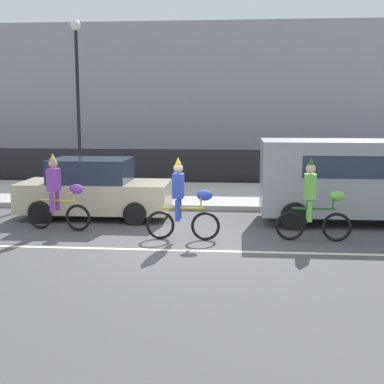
{
  "coord_description": "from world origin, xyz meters",
  "views": [
    {
      "loc": [
        1.37,
        -11.52,
        3.01
      ],
      "look_at": [
        0.26,
        1.2,
        1.0
      ],
      "focal_mm": 50.0,
      "sensor_mm": 36.0,
      "label": 1
    }
  ],
  "objects_px": {
    "parked_car_beige": "(94,190)",
    "street_lamp_post": "(77,80)",
    "parade_cyclist_lime": "(315,205)",
    "parade_cyclist_cobalt": "(183,204)",
    "parade_cyclist_purple": "(58,197)",
    "parked_van_grey": "(360,175)"
  },
  "relations": [
    {
      "from": "parade_cyclist_cobalt",
      "to": "parked_van_grey",
      "type": "distance_m",
      "value": 5.0
    },
    {
      "from": "parade_cyclist_cobalt",
      "to": "parade_cyclist_lime",
      "type": "relative_size",
      "value": 1.0
    },
    {
      "from": "parked_van_grey",
      "to": "parked_car_beige",
      "type": "distance_m",
      "value": 7.17
    },
    {
      "from": "parade_cyclist_purple",
      "to": "street_lamp_post",
      "type": "distance_m",
      "value": 6.85
    },
    {
      "from": "parade_cyclist_cobalt",
      "to": "parked_car_beige",
      "type": "bearing_deg",
      "value": 139.31
    },
    {
      "from": "parade_cyclist_purple",
      "to": "parked_van_grey",
      "type": "distance_m",
      "value": 7.78
    },
    {
      "from": "parade_cyclist_cobalt",
      "to": "parade_cyclist_purple",
      "type": "bearing_deg",
      "value": 166.87
    },
    {
      "from": "parade_cyclist_lime",
      "to": "street_lamp_post",
      "type": "distance_m",
      "value": 10.36
    },
    {
      "from": "parade_cyclist_purple",
      "to": "parade_cyclist_cobalt",
      "type": "height_order",
      "value": "same"
    },
    {
      "from": "parade_cyclist_lime",
      "to": "parked_van_grey",
      "type": "distance_m",
      "value": 2.59
    },
    {
      "from": "parked_car_beige",
      "to": "street_lamp_post",
      "type": "distance_m",
      "value": 5.68
    },
    {
      "from": "parade_cyclist_lime",
      "to": "parade_cyclist_cobalt",
      "type": "bearing_deg",
      "value": -176.74
    },
    {
      "from": "parked_car_beige",
      "to": "parked_van_grey",
      "type": "bearing_deg",
      "value": -0.52
    },
    {
      "from": "parade_cyclist_lime",
      "to": "parade_cyclist_purple",
      "type": "bearing_deg",
      "value": 174.69
    },
    {
      "from": "parade_cyclist_lime",
      "to": "street_lamp_post",
      "type": "xyz_separation_m",
      "value": [
        -7.4,
        6.53,
        3.15
      ]
    },
    {
      "from": "parade_cyclist_cobalt",
      "to": "street_lamp_post",
      "type": "height_order",
      "value": "street_lamp_post"
    },
    {
      "from": "parade_cyclist_purple",
      "to": "parade_cyclist_lime",
      "type": "distance_m",
      "value": 6.19
    },
    {
      "from": "parade_cyclist_cobalt",
      "to": "parked_van_grey",
      "type": "bearing_deg",
      "value": 27.15
    },
    {
      "from": "parade_cyclist_lime",
      "to": "parked_car_beige",
      "type": "height_order",
      "value": "parade_cyclist_lime"
    },
    {
      "from": "parked_car_beige",
      "to": "street_lamp_post",
      "type": "bearing_deg",
      "value": 111.34
    },
    {
      "from": "parade_cyclist_purple",
      "to": "parked_car_beige",
      "type": "distance_m",
      "value": 1.66
    },
    {
      "from": "parade_cyclist_cobalt",
      "to": "street_lamp_post",
      "type": "bearing_deg",
      "value": 123.43
    }
  ]
}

